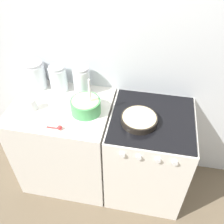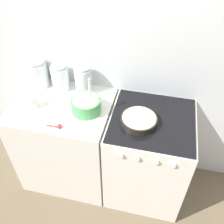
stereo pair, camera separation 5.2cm
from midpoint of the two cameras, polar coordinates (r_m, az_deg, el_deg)
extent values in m
plane|color=brown|center=(2.48, -1.70, -20.81)|extent=(12.00, 12.00, 0.00)
cube|color=silver|center=(2.04, 2.34, 12.51)|extent=(4.59, 0.05, 2.40)
cube|color=silver|center=(2.36, -9.45, -6.72)|extent=(0.80, 0.64, 0.91)
cube|color=white|center=(2.25, 8.71, -10.06)|extent=(0.65, 0.64, 0.89)
cube|color=black|center=(1.92, 10.10, -1.74)|extent=(0.63, 0.61, 0.01)
cylinder|color=white|center=(1.76, 2.88, -9.87)|extent=(0.04, 0.02, 0.04)
cylinder|color=white|center=(1.75, 6.61, -10.48)|extent=(0.04, 0.02, 0.04)
cylinder|color=white|center=(1.75, 10.90, -11.13)|extent=(0.04, 0.02, 0.04)
cylinder|color=white|center=(1.76, 14.65, -11.65)|extent=(0.04, 0.02, 0.04)
cylinder|color=#4CA559|center=(1.92, -5.17, 1.45)|extent=(0.23, 0.23, 0.12)
cylinder|color=beige|center=(1.90, -5.22, 2.09)|extent=(0.20, 0.20, 0.06)
cylinder|color=white|center=(1.84, -4.17, 3.78)|extent=(0.02, 0.02, 0.29)
cylinder|color=black|center=(1.85, 6.97, -1.89)|extent=(0.27, 0.27, 0.05)
cylinder|color=beige|center=(1.85, 6.98, -1.76)|extent=(0.25, 0.25, 0.04)
cylinder|color=silver|center=(2.24, -15.98, 8.27)|extent=(0.17, 0.17, 0.22)
cylinder|color=tan|center=(2.26, -15.77, 7.35)|extent=(0.15, 0.15, 0.13)
cylinder|color=#B2B2B7|center=(2.18, -16.58, 10.86)|extent=(0.16, 0.16, 0.02)
cylinder|color=silver|center=(2.16, -11.06, 7.61)|extent=(0.14, 0.14, 0.21)
cylinder|color=white|center=(2.18, -10.92, 6.72)|extent=(0.13, 0.13, 0.12)
cylinder|color=#B2B2B7|center=(2.10, -11.46, 10.13)|extent=(0.13, 0.13, 0.02)
cylinder|color=silver|center=(2.09, -5.85, 7.16)|extent=(0.14, 0.14, 0.22)
cylinder|color=red|center=(2.11, -5.76, 6.18)|extent=(0.12, 0.12, 0.13)
cylinder|color=#B2B2B7|center=(2.02, -6.09, 9.94)|extent=(0.13, 0.13, 0.02)
cylinder|color=silver|center=(2.04, -16.82, 2.12)|extent=(0.07, 0.07, 0.10)
cube|color=white|center=(1.84, -5.32, -3.01)|extent=(0.22, 0.24, 0.01)
cylinder|color=red|center=(1.87, -12.70, -3.17)|extent=(0.09, 0.01, 0.01)
sphere|color=red|center=(1.84, -11.16, -3.21)|extent=(0.04, 0.04, 0.04)
camera|label=1|loc=(0.03, -89.21, 0.72)|focal=40.00mm
camera|label=2|loc=(0.03, 90.79, -0.72)|focal=40.00mm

